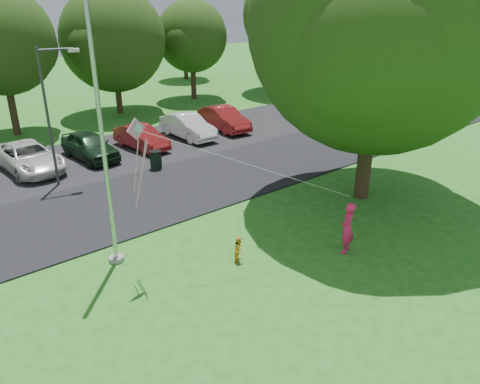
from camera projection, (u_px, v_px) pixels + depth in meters
ground at (300, 290)px, 13.94m from camera, size 120.00×120.00×0.00m
park_road at (150, 196)px, 20.33m from camera, size 60.00×6.00×0.06m
parking_strip at (90, 158)px, 24.95m from camera, size 42.00×7.00×0.06m
flagpole at (102, 139)px, 13.83m from camera, size 0.50×0.50×10.00m
street_lamp at (52, 105)px, 20.18m from camera, size 1.71×0.58×6.16m
trash_can at (156, 160)px, 23.29m from camera, size 0.61×0.61×0.97m
big_tree at (380, 30)px, 17.55m from camera, size 10.57×10.07×12.20m
tree_row at (47, 35)px, 29.87m from camera, size 64.35×11.94×10.88m
horizon_trees at (40, 44)px, 38.72m from camera, size 77.46×7.20×7.02m
parked_cars at (78, 148)px, 24.33m from camera, size 20.02×5.08×1.44m
woman at (347, 228)px, 15.65m from camera, size 0.78×0.66×1.82m
child_yellow at (239, 249)px, 15.31m from camera, size 0.54×0.51×0.88m
kite at (143, 145)px, 13.25m from camera, size 6.13×3.45×2.92m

